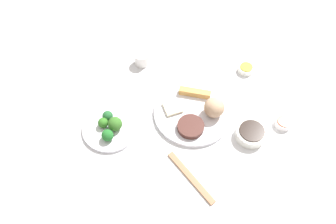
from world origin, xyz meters
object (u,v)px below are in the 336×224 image
Objects in this scene: sauce_ramekin_hot_mustard at (246,69)px; sauce_ramekin_sweet_and_sour at (283,123)px; soy_sauce_bowl at (251,134)px; broccoli_plate at (110,128)px; chopsticks_pair at (191,177)px; main_plate at (193,112)px; teacup at (142,59)px.

sauce_ramekin_sweet_and_sour is (-0.27, 0.00, 0.00)m from sauce_ramekin_hot_mustard.
soy_sauce_bowl is 1.79× the size of sauce_ramekin_hot_mustard.
chopsticks_pair is (-0.28, -0.19, -0.00)m from broccoli_plate.
main_plate is 2.66× the size of soy_sauce_bowl.
main_plate is at bearing -163.65° from teacup.
soy_sauce_bowl is 0.30m from sauce_ramekin_hot_mustard.
broccoli_plate is at bearing 64.65° from soy_sauce_bowl.
main_plate is at bearing 110.97° from sauce_ramekin_hot_mustard.
teacup is at bearing 62.19° from sauce_ramekin_hot_mustard.
chopsticks_pair is (-0.07, 0.26, -0.01)m from soy_sauce_bowl.
soy_sauce_bowl is 0.27m from chopsticks_pair.
teacup is (0.30, 0.09, 0.02)m from main_plate.
broccoli_plate is 3.30× the size of sauce_ramekin_hot_mustard.
sauce_ramekin_hot_mustard reaches higher than chopsticks_pair.
broccoli_plate is at bearing 95.86° from sauce_ramekin_hot_mustard.
main_plate is 0.32m from sauce_ramekin_sweet_and_sour.
teacup reaches higher than soy_sauce_bowl.
sauce_ramekin_hot_mustard reaches higher than main_plate.
teacup is 0.27× the size of chopsticks_pair.
teacup is (0.47, 0.37, 0.01)m from sauce_ramekin_sweet_and_sour.
teacup is (0.47, 0.24, 0.01)m from soy_sauce_bowl.
main_plate is 0.30m from sauce_ramekin_hot_mustard.
main_plate reaches higher than broccoli_plate.
main_plate is at bearing -25.35° from chopsticks_pair.
soy_sauce_bowl reaches higher than sauce_ramekin_hot_mustard.
soy_sauce_bowl is at bearing -115.35° from broccoli_plate.
soy_sauce_bowl reaches higher than main_plate.
soy_sauce_bowl is 0.48× the size of chopsticks_pair.
sauce_ramekin_sweet_and_sour is (-0.00, -0.13, -0.01)m from soy_sauce_bowl.
sauce_ramekin_sweet_and_sour is 0.39m from chopsticks_pair.
broccoli_plate is 3.30× the size of teacup.
soy_sauce_bowl reaches higher than sauce_ramekin_sweet_and_sour.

